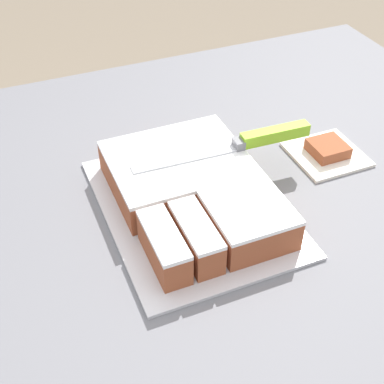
{
  "coord_description": "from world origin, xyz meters",
  "views": [
    {
      "loc": [
        -0.24,
        -0.6,
        1.55
      ],
      "look_at": [
        0.02,
        0.02,
        0.98
      ],
      "focal_mm": 50.0,
      "sensor_mm": 36.0,
      "label": 1
    }
  ],
  "objects": [
    {
      "name": "countertop",
      "position": [
        0.0,
        0.0,
        0.47
      ],
      "size": [
        1.4,
        1.1,
        0.95
      ],
      "color": "slate",
      "rests_on": "ground_plane"
    },
    {
      "name": "cake_board",
      "position": [
        0.02,
        0.02,
        0.95
      ],
      "size": [
        0.28,
        0.37,
        0.01
      ],
      "color": "silver",
      "rests_on": "countertop"
    },
    {
      "name": "cake",
      "position": [
        0.02,
        0.02,
        0.98
      ],
      "size": [
        0.23,
        0.32,
        0.06
      ],
      "color": "#994C2D",
      "rests_on": "cake_board"
    },
    {
      "name": "knife",
      "position": [
        0.16,
        0.06,
        1.02
      ],
      "size": [
        0.32,
        0.04,
        0.02
      ],
      "rotation": [
        0.0,
        0.0,
        3.1
      ],
      "color": "silver",
      "rests_on": "cake"
    },
    {
      "name": "paper_napkin",
      "position": [
        0.31,
        0.05,
        0.95
      ],
      "size": [
        0.13,
        0.13,
        0.01
      ],
      "color": "white",
      "rests_on": "countertop"
    },
    {
      "name": "brownie",
      "position": [
        0.31,
        0.05,
        0.97
      ],
      "size": [
        0.06,
        0.06,
        0.02
      ],
      "color": "#994C2D",
      "rests_on": "paper_napkin"
    }
  ]
}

